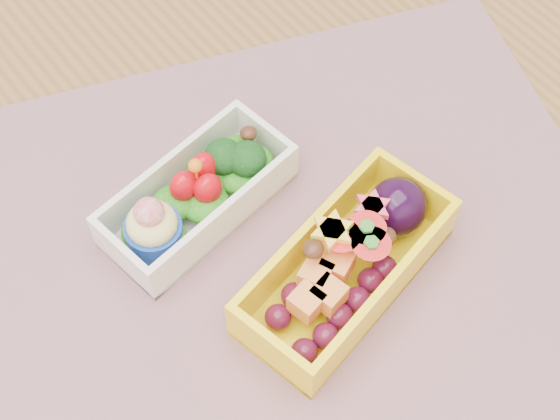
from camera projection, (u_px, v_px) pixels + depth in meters
table at (228, 319)px, 0.73m from camera, size 1.20×0.80×0.75m
placemat at (276, 245)px, 0.66m from camera, size 0.64×0.56×0.00m
bento_white at (197, 196)px, 0.65m from camera, size 0.17×0.09×0.07m
bento_yellow at (350, 262)px, 0.62m from camera, size 0.19×0.12×0.06m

